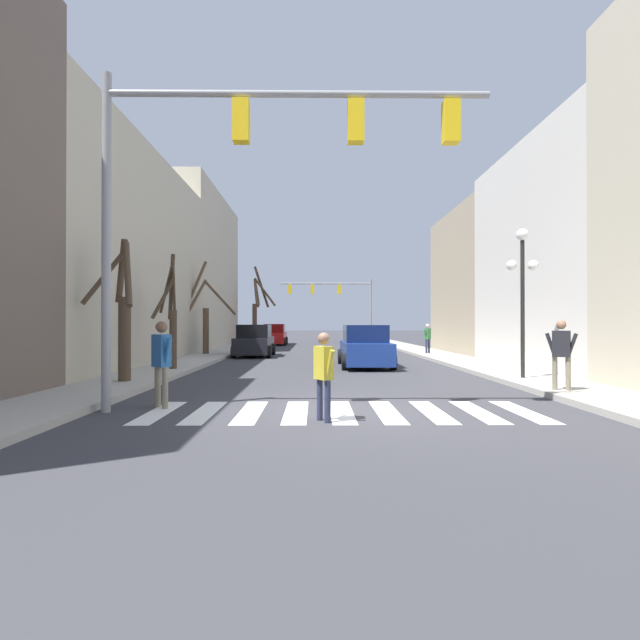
# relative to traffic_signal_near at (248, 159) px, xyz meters

# --- Properties ---
(ground_plane) EXTENTS (240.00, 240.00, 0.00)m
(ground_plane) POSITION_rel_traffic_signal_near_xyz_m (1.86, 0.11, -5.02)
(ground_plane) COLOR #38383D
(sidewalk_left) EXTENTS (2.15, 90.00, 0.15)m
(sidewalk_left) POSITION_rel_traffic_signal_near_xyz_m (-4.11, 0.11, -4.95)
(sidewalk_left) COLOR #ADA89E
(sidewalk_left) RESTS_ON ground_plane
(sidewalk_right) EXTENTS (2.15, 90.00, 0.15)m
(sidewalk_right) POSITION_rel_traffic_signal_near_xyz_m (7.84, 0.11, -4.95)
(sidewalk_right) COLOR #ADA89E
(sidewalk_right) RESTS_ON ground_plane
(building_row_left) EXTENTS (6.00, 38.17, 10.73)m
(building_row_left) POSITION_rel_traffic_signal_near_xyz_m (-8.19, 13.58, -0.06)
(building_row_left) COLOR #66564C
(building_row_left) RESTS_ON ground_plane
(building_row_right) EXTENTS (6.00, 28.49, 9.93)m
(building_row_right) POSITION_rel_traffic_signal_near_xyz_m (11.91, 7.68, -0.56)
(building_row_right) COLOR #BCB299
(building_row_right) RESTS_ON ground_plane
(crosswalk_stripes) EXTENTS (7.65, 2.60, 0.01)m
(crosswalk_stripes) POSITION_rel_traffic_signal_near_xyz_m (1.86, -0.00, -5.02)
(crosswalk_stripes) COLOR white
(crosswalk_stripes) RESTS_ON ground_plane
(traffic_signal_near) EXTENTS (7.69, 0.28, 6.72)m
(traffic_signal_near) POSITION_rel_traffic_signal_near_xyz_m (0.00, 0.00, 0.00)
(traffic_signal_near) COLOR gray
(traffic_signal_near) RESTS_ON ground_plane
(traffic_signal_far) EXTENTS (8.41, 0.28, 5.87)m
(traffic_signal_far) POSITION_rel_traffic_signal_near_xyz_m (3.29, 36.20, -0.60)
(traffic_signal_far) COLOR gray
(traffic_signal_far) RESTS_ON ground_plane
(street_lamp_right_corner) EXTENTS (0.95, 0.36, 4.43)m
(street_lamp_right_corner) POSITION_rel_traffic_signal_near_xyz_m (7.50, 4.84, -1.74)
(street_lamp_right_corner) COLOR black
(street_lamp_right_corner) RESTS_ON sidewalk_right
(car_parked_right_far) EXTENTS (2.03, 4.22, 1.70)m
(car_parked_right_far) POSITION_rel_traffic_signal_near_xyz_m (-1.90, 16.85, -4.23)
(car_parked_right_far) COLOR black
(car_parked_right_far) RESTS_ON ground_plane
(car_at_intersection) EXTENTS (1.96, 4.32, 1.72)m
(car_at_intersection) POSITION_rel_traffic_signal_near_xyz_m (-1.94, 30.97, -4.22)
(car_at_intersection) COLOR red
(car_at_intersection) RESTS_ON ground_plane
(car_parked_left_near) EXTENTS (2.18, 4.55, 1.55)m
(car_parked_left_near) POSITION_rel_traffic_signal_near_xyz_m (5.56, 35.45, -4.29)
(car_parked_left_near) COLOR black
(car_parked_left_near) RESTS_ON ground_plane
(car_parked_right_mid) EXTENTS (2.05, 4.86, 1.70)m
(car_parked_right_mid) POSITION_rel_traffic_signal_near_xyz_m (3.37, 10.39, -4.23)
(car_parked_right_mid) COLOR navy
(car_parked_right_mid) RESTS_ON ground_plane
(car_parked_left_far) EXTENTS (2.18, 4.88, 1.53)m
(car_parked_left_far) POSITION_rel_traffic_signal_near_xyz_m (5.55, 28.79, -4.30)
(car_parked_left_far) COLOR silver
(car_parked_left_far) RESTS_ON ground_plane
(pedestrian_near_right_corner) EXTENTS (0.52, 0.56, 1.59)m
(pedestrian_near_right_corner) POSITION_rel_traffic_signal_near_xyz_m (7.47, 17.12, -3.93)
(pedestrian_near_right_corner) COLOR #282D47
(pedestrian_near_right_corner) RESTS_ON sidewalk_right
(pedestrian_on_left_sidewalk) EXTENTS (0.62, 0.61, 1.80)m
(pedestrian_on_left_sidewalk) POSITION_rel_traffic_signal_near_xyz_m (-1.86, 0.52, -3.96)
(pedestrian_on_left_sidewalk) COLOR #7A705B
(pedestrian_on_left_sidewalk) RESTS_ON ground_plane
(pedestrian_waiting_at_curb) EXTENTS (0.66, 0.45, 1.69)m
(pedestrian_waiting_at_curb) POSITION_rel_traffic_signal_near_xyz_m (7.28, 2.06, -3.87)
(pedestrian_waiting_at_curb) COLOR #7A705B
(pedestrian_waiting_at_curb) RESTS_ON sidewalk_right
(pedestrian_on_right_sidewalk) EXTENTS (0.41, 0.63, 1.59)m
(pedestrian_on_right_sidewalk) POSITION_rel_traffic_signal_near_xyz_m (1.49, -0.96, -4.08)
(pedestrian_on_right_sidewalk) COLOR #282D47
(pedestrian_on_right_sidewalk) RESTS_ON ground_plane
(street_tree_right_near) EXTENTS (1.98, 2.56, 6.46)m
(street_tree_right_near) POSITION_rel_traffic_signal_near_xyz_m (-3.54, 32.23, -1.82)
(street_tree_right_near) COLOR brown
(street_tree_right_near) RESTS_ON sidewalk_left
(street_tree_right_far) EXTENTS (1.72, 1.88, 4.01)m
(street_tree_right_far) POSITION_rel_traffic_signal_near_xyz_m (-4.02, 4.05, -3.03)
(street_tree_right_far) COLOR #473828
(street_tree_right_far) RESTS_ON sidewalk_left
(street_tree_left_far) EXTENTS (0.97, 1.27, 4.11)m
(street_tree_left_far) POSITION_rel_traffic_signal_near_xyz_m (-3.83, 8.09, -3.04)
(street_tree_left_far) COLOR #473828
(street_tree_left_far) RESTS_ON sidewalk_left
(street_tree_right_mid) EXTENTS (2.76, 0.89, 4.96)m
(street_tree_right_mid) POSITION_rel_traffic_signal_near_xyz_m (-4.55, 16.76, -2.85)
(street_tree_right_mid) COLOR brown
(street_tree_right_mid) RESTS_ON sidewalk_left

